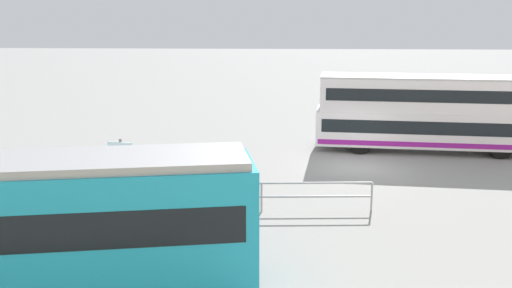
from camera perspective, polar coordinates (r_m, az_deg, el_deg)
ground_plane at (r=27.70m, az=9.62°, el=-2.15°), size 160.00×160.00×0.00m
double_decker_bus at (r=31.14m, az=16.26°, el=2.79°), size 11.53×3.63×3.77m
pedestrian_near_railing at (r=21.81m, az=-3.52°, el=-3.22°), size 0.45×0.45×1.79m
pedestrian_railing at (r=21.20m, az=0.52°, el=-4.52°), size 7.82×0.58×1.08m
info_sign at (r=21.70m, az=-12.61°, el=-1.65°), size 0.93×0.29×2.57m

